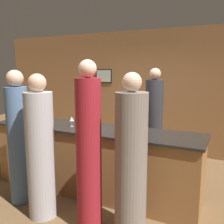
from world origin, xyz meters
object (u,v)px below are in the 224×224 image
guest_1 (131,163)px  wine_bottle_0 (16,115)px  bartender (154,129)px  guest_3 (41,152)px  guest_0 (19,141)px  guest_2 (89,152)px  wine_bottle_2 (50,116)px  wine_bottle_1 (18,117)px

guest_1 → wine_bottle_0: (-2.34, 0.58, 0.27)m
bartender → guest_3: size_ratio=1.04×
guest_0 → guest_2: bearing=-4.6°
bartender → wine_bottle_2: (-1.53, -0.83, 0.23)m
wine_bottle_0 → bartender: bearing=24.5°
wine_bottle_1 → wine_bottle_2: bearing=32.9°
guest_0 → guest_1: guest_0 is taller
guest_1 → guest_3: (-1.18, -0.14, -0.01)m
wine_bottle_0 → wine_bottle_1: 0.22m
guest_3 → wine_bottle_2: guest_3 is taller
wine_bottle_0 → wine_bottle_1: size_ratio=1.04×
bartender → wine_bottle_0: bearing=24.5°
guest_0 → wine_bottle_2: bearing=92.1°
wine_bottle_0 → wine_bottle_2: size_ratio=0.99×
guest_0 → wine_bottle_2: (-0.03, 0.71, 0.24)m
bartender → guest_3: 1.95m
bartender → guest_3: bartender is taller
guest_1 → wine_bottle_1: guest_1 is taller
guest_1 → wine_bottle_1: (-2.16, 0.45, 0.26)m
guest_3 → wine_bottle_1: (-0.98, 0.58, 0.27)m
wine_bottle_0 → wine_bottle_1: wine_bottle_0 is taller
guest_0 → wine_bottle_0: 0.88m
guest_1 → wine_bottle_0: bearing=166.1°
guest_1 → bartender: bearing=97.3°
wine_bottle_0 → wine_bottle_2: (0.61, 0.14, -0.00)m
guest_2 → wine_bottle_0: bearing=160.3°
wine_bottle_1 → guest_3: bearing=-30.9°
bartender → guest_2: bearing=79.8°
guest_0 → guest_1: 1.71m
bartender → guest_2: (-0.30, -1.64, 0.04)m
guest_0 → guest_3: size_ratio=1.02×
bartender → guest_0: bearing=45.6°
guest_0 → guest_2: (1.21, -0.10, 0.05)m
guest_1 → guest_3: size_ratio=1.01×
guest_0 → wine_bottle_1: bearing=136.1°
guest_0 → guest_2: guest_2 is taller
bartender → guest_1: bearing=97.3°
guest_3 → wine_bottle_2: (-0.55, 0.86, 0.28)m
guest_2 → wine_bottle_1: size_ratio=6.98×
guest_1 → guest_2: size_ratio=0.93×
guest_3 → wine_bottle_2: bearing=122.8°
guest_1 → guest_3: guest_1 is taller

